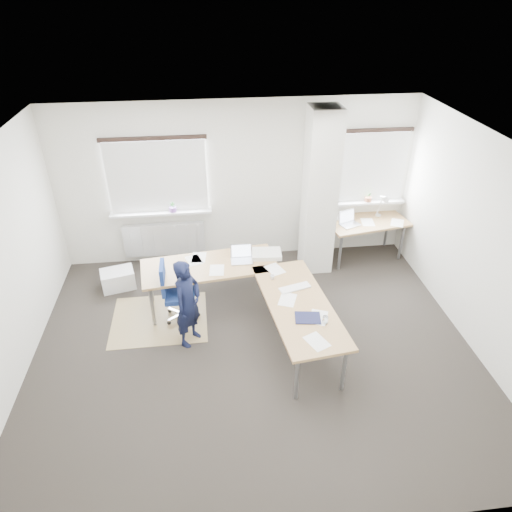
{
  "coord_description": "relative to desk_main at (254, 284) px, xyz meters",
  "views": [
    {
      "loc": [
        -0.53,
        -4.67,
        4.44
      ],
      "look_at": [
        0.14,
        0.9,
        0.94
      ],
      "focal_mm": 32.0,
      "sensor_mm": 36.0,
      "label": 1
    }
  ],
  "objects": [
    {
      "name": "task_chair",
      "position": [
        -1.1,
        0.23,
        -0.42
      ],
      "size": [
        0.53,
        0.52,
        0.97
      ],
      "rotation": [
        0.0,
        0.0,
        0.0
      ],
      "color": "navy",
      "rests_on": "ground"
    },
    {
      "name": "room_shell",
      "position": [
        0.11,
        -0.09,
        1.05
      ],
      "size": [
        6.04,
        5.04,
        2.82
      ],
      "color": "silver",
      "rests_on": "ground"
    },
    {
      "name": "desk_side",
      "position": [
        2.18,
        1.6,
        -0.01
      ],
      "size": [
        1.5,
        0.93,
        1.22
      ],
      "rotation": [
        0.0,
        0.0,
        0.17
      ],
      "color": "#9B6842",
      "rests_on": "ground"
    },
    {
      "name": "person",
      "position": [
        -0.93,
        -0.29,
        -0.04
      ],
      "size": [
        0.53,
        0.57,
        1.31
      ],
      "primitive_type": "imported",
      "rotation": [
        0.0,
        0.0,
        0.97
      ],
      "color": "black",
      "rests_on": "ground"
    },
    {
      "name": "floor_mat",
      "position": [
        -1.41,
        0.23,
        -0.69
      ],
      "size": [
        1.41,
        1.2,
        0.01
      ],
      "primitive_type": "cube",
      "rotation": [
        0.0,
        0.0,
        0.01
      ],
      "color": "#9A8254",
      "rests_on": "ground"
    },
    {
      "name": "white_crate",
      "position": [
        -2.12,
        1.15,
        -0.54
      ],
      "size": [
        0.59,
        0.48,
        0.31
      ],
      "primitive_type": "cube",
      "rotation": [
        0.0,
        0.0,
        0.24
      ],
      "color": "white",
      "rests_on": "ground"
    },
    {
      "name": "desk_main",
      "position": [
        0.0,
        0.0,
        0.0
      ],
      "size": [
        2.7,
        2.63,
        0.96
      ],
      "rotation": [
        0.0,
        0.0,
        0.12
      ],
      "color": "#9B6842",
      "rests_on": "ground"
    },
    {
      "name": "ground",
      "position": [
        -0.07,
        -0.55,
        -0.69
      ],
      "size": [
        6.0,
        6.0,
        0.0
      ],
      "primitive_type": "plane",
      "color": "black",
      "rests_on": "ground"
    }
  ]
}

